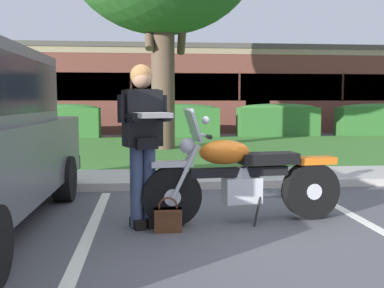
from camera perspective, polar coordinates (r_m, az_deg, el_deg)
ground_plane at (r=4.62m, az=8.50°, el=-11.45°), size 140.00×140.00×0.00m
curb_strip at (r=7.11m, az=3.29°, el=-4.98°), size 60.00×0.20×0.12m
concrete_walk at (r=7.94m, az=2.33°, el=-4.04°), size 60.00×1.50×0.08m
grass_lawn at (r=12.57m, az=-0.68°, el=-0.63°), size 60.00×7.90×0.06m
stall_stripe_0 at (r=4.71m, az=-12.73°, el=-11.14°), size 0.13×4.40×0.01m
stall_stripe_1 at (r=5.25m, az=21.91°, el=-9.68°), size 0.13×4.40×0.01m
motorcycle at (r=5.13m, az=7.20°, el=-4.14°), size 2.24×0.82×1.26m
rider_person at (r=4.82m, az=-6.04°, el=1.47°), size 0.55×0.65×1.70m
handbag at (r=4.77m, az=-2.97°, el=-9.05°), size 0.28×0.13×0.36m
hedge_left at (r=16.91m, az=-15.38°, el=2.81°), size 2.43×0.90×1.24m
hedge_center_left at (r=16.70m, az=-2.26°, el=2.96°), size 3.23×0.90×1.24m
hedge_center_right at (r=17.36m, az=10.50°, el=2.97°), size 2.95×0.90×1.24m
hedge_right at (r=18.80m, az=21.83°, el=2.85°), size 3.02×0.90×1.24m
brick_building at (r=22.76m, az=-7.18°, el=6.51°), size 25.88×8.41×3.65m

